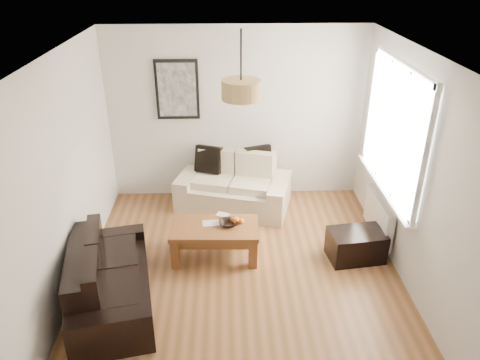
{
  "coord_description": "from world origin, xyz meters",
  "views": [
    {
      "loc": [
        -0.16,
        -4.27,
        3.51
      ],
      "look_at": [
        0.0,
        0.6,
        1.05
      ],
      "focal_mm": 34.36,
      "sensor_mm": 36.0,
      "label": 1
    }
  ],
  "objects_px": {
    "coffee_table": "(215,241)",
    "ottoman": "(356,245)",
    "loveseat_cream": "(234,183)",
    "sofa_leather": "(110,277)"
  },
  "relations": [
    {
      "from": "coffee_table",
      "to": "ottoman",
      "type": "xyz_separation_m",
      "value": [
        1.77,
        -0.1,
        -0.03
      ]
    },
    {
      "from": "loveseat_cream",
      "to": "sofa_leather",
      "type": "height_order",
      "value": "loveseat_cream"
    },
    {
      "from": "loveseat_cream",
      "to": "ottoman",
      "type": "distance_m",
      "value": 2.03
    },
    {
      "from": "ottoman",
      "to": "sofa_leather",
      "type": "bearing_deg",
      "value": -165.73
    },
    {
      "from": "sofa_leather",
      "to": "loveseat_cream",
      "type": "bearing_deg",
      "value": -45.33
    },
    {
      "from": "ottoman",
      "to": "coffee_table",
      "type": "bearing_deg",
      "value": 176.66
    },
    {
      "from": "loveseat_cream",
      "to": "ottoman",
      "type": "height_order",
      "value": "loveseat_cream"
    },
    {
      "from": "sofa_leather",
      "to": "coffee_table",
      "type": "bearing_deg",
      "value": -64.89
    },
    {
      "from": "sofa_leather",
      "to": "coffee_table",
      "type": "height_order",
      "value": "sofa_leather"
    },
    {
      "from": "loveseat_cream",
      "to": "coffee_table",
      "type": "xyz_separation_m",
      "value": [
        -0.26,
        -1.24,
        -0.18
      ]
    }
  ]
}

